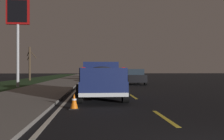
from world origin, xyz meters
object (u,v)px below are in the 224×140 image
at_px(gas_price_sign, 18,20).
at_px(sedan_white, 115,74).
at_px(pickup_truck, 101,79).
at_px(sedan_black, 133,77).
at_px(traffic_cone_near, 74,101).
at_px(sedan_blue, 97,75).
at_px(bare_tree_far, 30,63).
at_px(sedan_red, 96,73).

bearing_deg(gas_price_sign, sedan_white, -25.13).
height_order(pickup_truck, sedan_black, pickup_truck).
bearing_deg(sedan_black, pickup_truck, 162.33).
relative_size(sedan_white, gas_price_sign, 0.59).
xyz_separation_m(pickup_truck, sedan_white, (29.67, -3.33, -0.20)).
xyz_separation_m(sedan_white, traffic_cone_near, (-33.02, 4.43, -0.50)).
distance_m(sedan_blue, gas_price_sign, 15.37).
height_order(pickup_truck, sedan_blue, pickup_truck).
xyz_separation_m(sedan_blue, gas_price_sign, (-12.89, 6.82, 4.86)).
distance_m(pickup_truck, gas_price_sign, 11.58).
height_order(sedan_black, sedan_white, same).
xyz_separation_m(sedan_blue, sedan_white, (8.62, -3.27, 0.00)).
bearing_deg(gas_price_sign, traffic_cone_near, -153.82).
bearing_deg(bare_tree_far, sedan_black, -128.44).
relative_size(sedan_black, bare_tree_far, 0.95).
xyz_separation_m(sedan_red, gas_price_sign, (-24.06, 6.83, 4.86)).
height_order(sedan_blue, traffic_cone_near, sedan_blue).
distance_m(gas_price_sign, traffic_cone_near, 13.91).
xyz_separation_m(pickup_truck, sedan_black, (11.28, -3.59, -0.20)).
bearing_deg(sedan_white, sedan_blue, 159.24).
xyz_separation_m(sedan_red, bare_tree_far, (-10.67, 9.42, 1.69)).
bearing_deg(sedan_red, sedan_blue, 179.94).
relative_size(sedan_white, bare_tree_far, 0.95).
height_order(sedan_red, gas_price_sign, gas_price_sign).
bearing_deg(pickup_truck, sedan_red, -0.13).
bearing_deg(bare_tree_far, sedan_blue, -93.02).
distance_m(sedan_red, bare_tree_far, 14.33).
bearing_deg(bare_tree_far, pickup_truck, -156.56).
relative_size(pickup_truck, traffic_cone_near, 9.37).
relative_size(sedan_blue, bare_tree_far, 0.95).
xyz_separation_m(sedan_white, bare_tree_far, (-8.12, 12.67, 1.69)).
bearing_deg(sedan_red, traffic_cone_near, 178.12).
xyz_separation_m(sedan_red, traffic_cone_near, (-35.58, 1.17, -0.50)).
xyz_separation_m(sedan_white, gas_price_sign, (-21.50, 10.09, 4.86)).
bearing_deg(sedan_black, sedan_red, 9.54).
xyz_separation_m(pickup_truck, traffic_cone_near, (-3.35, 1.09, -0.70)).
height_order(sedan_black, gas_price_sign, gas_price_sign).
height_order(sedan_white, gas_price_sign, gas_price_sign).
bearing_deg(gas_price_sign, bare_tree_far, 10.93).
xyz_separation_m(sedan_white, sedan_red, (2.55, 3.26, 0.00)).
bearing_deg(sedan_blue, traffic_cone_near, 177.28).
distance_m(sedan_black, traffic_cone_near, 15.37).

